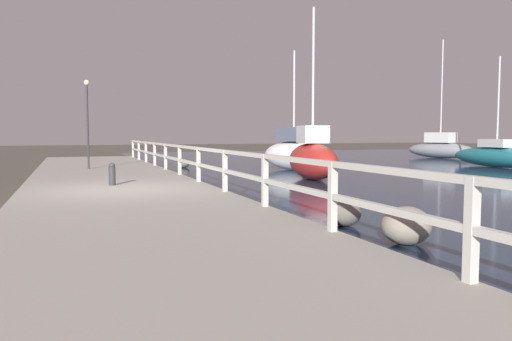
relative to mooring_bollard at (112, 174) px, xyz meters
name	(u,v)px	position (x,y,z in m)	size (l,w,h in m)	color
ground_plane	(121,201)	(0.11, -1.10, -0.56)	(120.00, 120.00, 0.00)	#4C473D
dock_walkway	(121,195)	(0.11, -1.10, -0.43)	(4.60, 36.00, 0.27)	#9E998E
railing	(210,161)	(2.31, -1.10, 0.36)	(0.10, 32.50, 0.96)	beige
boulder_upstream	(184,163)	(3.99, 9.72, -0.36)	(0.55, 0.49, 0.41)	#666056
boulder_far_strip	(406,226)	(3.49, -7.37, -0.29)	(0.74, 0.67, 0.56)	gray
boulder_near_dock	(344,213)	(3.40, -5.79, -0.33)	(0.62, 0.56, 0.46)	#666056
mooring_bollard	(112,174)	(0.00, 0.00, 0.00)	(0.17, 0.17, 0.59)	#333338
dock_lamp	(87,111)	(-0.34, 6.60, 1.88)	(0.21, 0.21, 3.33)	#2D2D33
sailboat_red	(313,159)	(6.88, 2.22, 0.17)	(1.67, 3.61, 5.87)	red
sailboat_gray	(440,148)	(21.43, 12.69, 0.09)	(2.39, 5.11, 7.53)	gray
sailboat_teal	(496,156)	(17.86, 4.74, -0.02)	(1.67, 5.94, 5.17)	#1E707A
sailboat_white	(294,153)	(8.13, 6.45, 0.18)	(2.44, 3.75, 5.13)	white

